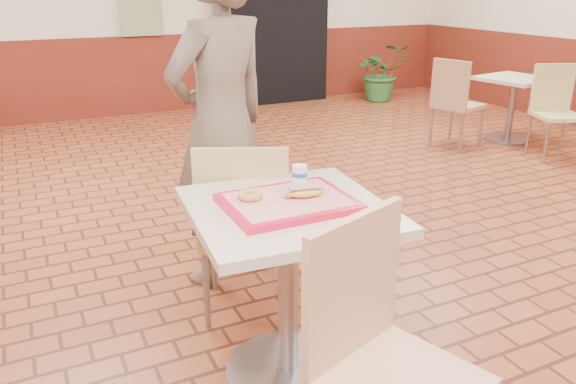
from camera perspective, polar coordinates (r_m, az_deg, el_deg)
name	(u,v)px	position (r m, az deg, el deg)	size (l,w,h in m)	color
room_shell	(442,12)	(3.28, 15.38, 17.23)	(8.01, 10.01, 3.01)	brown
wainscot_band	(426,186)	(3.47, 13.83, 0.58)	(8.00, 10.00, 1.00)	#5F1E12
corridor_doorway	(273,24)	(8.11, -1.50, 16.73)	(1.60, 0.22, 2.20)	black
main_table	(288,265)	(2.36, 0.00, -7.41)	(0.77, 0.77, 0.81)	beige
chair_main_front	(381,351)	(1.89, 9.39, -15.64)	(0.58, 0.58, 0.98)	tan
chair_main_back	(244,223)	(2.80, -4.53, -3.15)	(0.58, 0.58, 0.95)	#CEBB7C
customer	(221,123)	(3.10, -6.81, 6.96)	(0.68, 0.45, 1.86)	#6A5F52
serving_tray	(288,202)	(2.24, 0.00, -1.07)	(0.50, 0.39, 0.03)	red
ring_donut	(250,195)	(2.24, -3.89, -0.30)	(0.10, 0.10, 0.03)	#CE8D4B
long_john_donut	(304,191)	(2.25, 1.64, 0.06)	(0.17, 0.11, 0.05)	gold
paper_cup	(300,175)	(2.38, 1.18, 1.79)	(0.07, 0.07, 0.08)	white
second_table	(513,98)	(6.59, 21.85, 8.81)	(0.66, 0.66, 0.69)	#BAB496
chair_second_left	(455,99)	(6.10, 16.58, 9.04)	(0.52, 0.52, 0.92)	tan
chair_second_front	(556,106)	(6.15, 25.55, 7.86)	(0.54, 0.54, 0.90)	#CEC17B
potted_plant	(381,72)	(8.43, 9.46, 11.92)	(0.74, 0.64, 0.83)	#27632E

